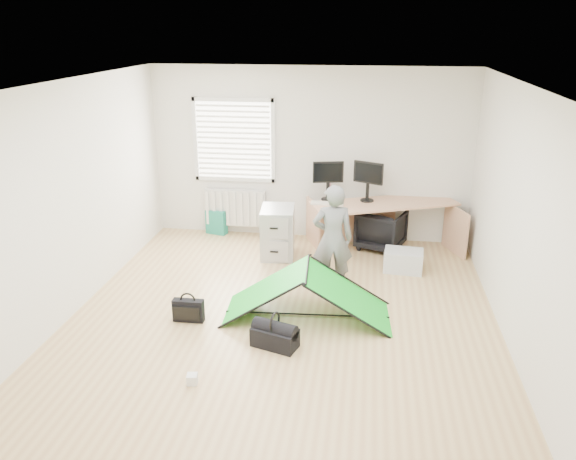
# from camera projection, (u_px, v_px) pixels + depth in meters

# --- Properties ---
(ground) EXTENTS (5.50, 5.50, 0.00)m
(ground) POSITION_uv_depth(u_px,v_px,m) (283.00, 316.00, 6.69)
(ground) COLOR tan
(ground) RESTS_ON ground
(back_wall) EXTENTS (5.00, 0.02, 2.70)m
(back_wall) POSITION_uv_depth(u_px,v_px,m) (310.00, 155.00, 8.77)
(back_wall) COLOR silver
(back_wall) RESTS_ON ground
(window) EXTENTS (1.20, 0.06, 1.20)m
(window) POSITION_uv_depth(u_px,v_px,m) (234.00, 140.00, 8.83)
(window) COLOR silver
(window) RESTS_ON back_wall
(radiator) EXTENTS (1.00, 0.12, 0.60)m
(radiator) POSITION_uv_depth(u_px,v_px,m) (235.00, 208.00, 9.17)
(radiator) COLOR silver
(radiator) RESTS_ON back_wall
(desk) EXTENTS (2.28, 1.48, 0.74)m
(desk) POSITION_uv_depth(u_px,v_px,m) (383.00, 226.00, 8.58)
(desk) COLOR tan
(desk) RESTS_ON ground
(filing_cabinet) EXTENTS (0.54, 0.68, 0.74)m
(filing_cabinet) POSITION_uv_depth(u_px,v_px,m) (278.00, 232.00, 8.32)
(filing_cabinet) COLOR #A5A7AB
(filing_cabinet) RESTS_ON ground
(monitor_left) EXTENTS (0.47, 0.19, 0.44)m
(monitor_left) POSITION_uv_depth(u_px,v_px,m) (328.00, 186.00, 8.50)
(monitor_left) COLOR black
(monitor_left) RESTS_ON desk
(monitor_right) EXTENTS (0.47, 0.29, 0.45)m
(monitor_right) POSITION_uv_depth(u_px,v_px,m) (368.00, 187.00, 8.44)
(monitor_right) COLOR black
(monitor_right) RESTS_ON desk
(keyboard) EXTENTS (0.49, 0.18, 0.02)m
(keyboard) POSITION_uv_depth(u_px,v_px,m) (327.00, 203.00, 8.37)
(keyboard) COLOR beige
(keyboard) RESTS_ON desk
(thermos) EXTENTS (0.07, 0.07, 0.24)m
(thermos) POSITION_uv_depth(u_px,v_px,m) (328.00, 190.00, 8.64)
(thermos) COLOR #C56E83
(thermos) RESTS_ON desk
(office_chair) EXTENTS (0.84, 0.85, 0.61)m
(office_chair) POSITION_uv_depth(u_px,v_px,m) (381.00, 230.00, 8.62)
(office_chair) COLOR black
(office_chair) RESTS_ON ground
(person) EXTENTS (0.57, 0.42, 1.42)m
(person) POSITION_uv_depth(u_px,v_px,m) (333.00, 239.00, 7.13)
(person) COLOR slate
(person) RESTS_ON ground
(kite) EXTENTS (2.01, 0.98, 0.61)m
(kite) POSITION_uv_depth(u_px,v_px,m) (307.00, 293.00, 6.60)
(kite) COLOR green
(kite) RESTS_ON ground
(storage_crate) EXTENTS (0.56, 0.42, 0.30)m
(storage_crate) POSITION_uv_depth(u_px,v_px,m) (403.00, 261.00, 7.88)
(storage_crate) COLOR silver
(storage_crate) RESTS_ON ground
(tote_bag) EXTENTS (0.37, 0.23, 0.40)m
(tote_bag) POSITION_uv_depth(u_px,v_px,m) (216.00, 222.00, 9.26)
(tote_bag) COLOR #1C836C
(tote_bag) RESTS_ON ground
(laptop_bag) EXTENTS (0.36, 0.11, 0.27)m
(laptop_bag) POSITION_uv_depth(u_px,v_px,m) (188.00, 310.00, 6.54)
(laptop_bag) COLOR black
(laptop_bag) RESTS_ON ground
(white_box) EXTENTS (0.12, 0.12, 0.10)m
(white_box) POSITION_uv_depth(u_px,v_px,m) (192.00, 379.00, 5.42)
(white_box) COLOR silver
(white_box) RESTS_ON ground
(duffel_bag) EXTENTS (0.54, 0.39, 0.21)m
(duffel_bag) POSITION_uv_depth(u_px,v_px,m) (275.00, 338.00, 6.03)
(duffel_bag) COLOR black
(duffel_bag) RESTS_ON ground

